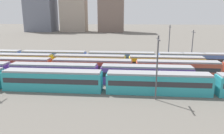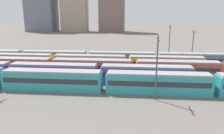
{
  "view_description": "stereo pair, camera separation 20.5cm",
  "coord_description": "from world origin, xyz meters",
  "px_view_note": "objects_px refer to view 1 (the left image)",
  "views": [
    {
      "loc": [
        29.93,
        -35.67,
        13.27
      ],
      "look_at": [
        25.8,
        10.4,
        2.04
      ],
      "focal_mm": 33.85,
      "sensor_mm": 36.0,
      "label": 1
    },
    {
      "loc": [
        30.14,
        -35.65,
        13.27
      ],
      "look_at": [
        25.8,
        10.4,
        2.04
      ],
      "focal_mm": 33.85,
      "sensor_mm": 36.0,
      "label": 2
    }
  ],
  "objects_px": {
    "train_track_1": "(54,72)",
    "catenary_pole_0": "(157,65)",
    "train_track_2": "(134,68)",
    "train_track_3": "(90,62)",
    "train_track_0": "(104,81)",
    "train_track_4": "(87,58)",
    "catenary_pole_3": "(169,43)",
    "catenary_pole_1": "(192,46)"
  },
  "relations": [
    {
      "from": "train_track_1",
      "to": "catenary_pole_0",
      "type": "distance_m",
      "value": 21.83
    },
    {
      "from": "train_track_2",
      "to": "train_track_3",
      "type": "bearing_deg",
      "value": 154.92
    },
    {
      "from": "train_track_0",
      "to": "train_track_3",
      "type": "height_order",
      "value": "same"
    },
    {
      "from": "train_track_4",
      "to": "catenary_pole_3",
      "type": "bearing_deg",
      "value": 7.98
    },
    {
      "from": "train_track_0",
      "to": "train_track_3",
      "type": "distance_m",
      "value": 16.61
    },
    {
      "from": "catenary_pole_3",
      "to": "train_track_4",
      "type": "bearing_deg",
      "value": -172.02
    },
    {
      "from": "train_track_3",
      "to": "train_track_2",
      "type": "bearing_deg",
      "value": -25.08
    },
    {
      "from": "train_track_0",
      "to": "train_track_4",
      "type": "relative_size",
      "value": 1.0
    },
    {
      "from": "train_track_1",
      "to": "catenary_pole_1",
      "type": "height_order",
      "value": "catenary_pole_1"
    },
    {
      "from": "train_track_1",
      "to": "catenary_pole_3",
      "type": "xyz_separation_m",
      "value": [
        26.26,
        18.76,
        4.11
      ]
    },
    {
      "from": "catenary_pole_0",
      "to": "catenary_pole_1",
      "type": "relative_size",
      "value": 1.08
    },
    {
      "from": "train_track_2",
      "to": "catenary_pole_1",
      "type": "distance_m",
      "value": 20.95
    },
    {
      "from": "train_track_4",
      "to": "catenary_pole_1",
      "type": "bearing_deg",
      "value": 5.44
    },
    {
      "from": "train_track_0",
      "to": "train_track_1",
      "type": "height_order",
      "value": "same"
    },
    {
      "from": "train_track_1",
      "to": "catenary_pole_1",
      "type": "distance_m",
      "value": 37.46
    },
    {
      "from": "train_track_3",
      "to": "train_track_4",
      "type": "xyz_separation_m",
      "value": [
        -1.68,
        5.2,
        0.0
      ]
    },
    {
      "from": "train_track_2",
      "to": "train_track_3",
      "type": "height_order",
      "value": "same"
    },
    {
      "from": "catenary_pole_0",
      "to": "catenary_pole_1",
      "type": "height_order",
      "value": "catenary_pole_0"
    },
    {
      "from": "train_track_2",
      "to": "train_track_4",
      "type": "bearing_deg",
      "value": 140.88
    },
    {
      "from": "train_track_1",
      "to": "train_track_2",
      "type": "xyz_separation_m",
      "value": [
        16.53,
        5.2,
        0.0
      ]
    },
    {
      "from": "catenary_pole_0",
      "to": "catenary_pole_3",
      "type": "height_order",
      "value": "catenary_pole_3"
    },
    {
      "from": "train_track_0",
      "to": "train_track_1",
      "type": "xyz_separation_m",
      "value": [
        -11.12,
        5.2,
        -0.0
      ]
    },
    {
      "from": "train_track_0",
      "to": "catenary_pole_3",
      "type": "xyz_separation_m",
      "value": [
        15.14,
        23.96,
        4.11
      ]
    },
    {
      "from": "train_track_2",
      "to": "train_track_4",
      "type": "distance_m",
      "value": 16.48
    },
    {
      "from": "train_track_2",
      "to": "catenary_pole_0",
      "type": "distance_m",
      "value": 14.28
    },
    {
      "from": "catenary_pole_0",
      "to": "train_track_3",
      "type": "bearing_deg",
      "value": 127.97
    },
    {
      "from": "train_track_2",
      "to": "catenary_pole_1",
      "type": "xyz_separation_m",
      "value": [
        15.95,
        13.14,
        3.43
      ]
    },
    {
      "from": "catenary_pole_1",
      "to": "train_track_4",
      "type": "bearing_deg",
      "value": -174.56
    },
    {
      "from": "train_track_4",
      "to": "train_track_0",
      "type": "bearing_deg",
      "value": -70.46
    },
    {
      "from": "train_track_2",
      "to": "train_track_4",
      "type": "relative_size",
      "value": 1.0
    },
    {
      "from": "train_track_1",
      "to": "catenary_pole_3",
      "type": "height_order",
      "value": "catenary_pole_3"
    },
    {
      "from": "train_track_2",
      "to": "catenary_pole_1",
      "type": "height_order",
      "value": "catenary_pole_1"
    },
    {
      "from": "train_track_3",
      "to": "catenary_pole_3",
      "type": "height_order",
      "value": "catenary_pole_3"
    },
    {
      "from": "train_track_1",
      "to": "train_track_2",
      "type": "bearing_deg",
      "value": 17.47
    },
    {
      "from": "train_track_0",
      "to": "train_track_4",
      "type": "xyz_separation_m",
      "value": [
        -7.38,
        20.8,
        0.0
      ]
    },
    {
      "from": "train_track_3",
      "to": "train_track_1",
      "type": "bearing_deg",
      "value": -117.51
    },
    {
      "from": "catenary_pole_0",
      "to": "catenary_pole_3",
      "type": "relative_size",
      "value": 0.95
    },
    {
      "from": "train_track_0",
      "to": "catenary_pole_0",
      "type": "relative_size",
      "value": 7.2
    },
    {
      "from": "train_track_3",
      "to": "catenary_pole_3",
      "type": "xyz_separation_m",
      "value": [
        20.85,
        8.36,
        4.11
      ]
    },
    {
      "from": "catenary_pole_0",
      "to": "train_track_1",
      "type": "bearing_deg",
      "value": 157.73
    },
    {
      "from": "train_track_0",
      "to": "catenary_pole_1",
      "type": "relative_size",
      "value": 7.79
    },
    {
      "from": "train_track_1",
      "to": "train_track_3",
      "type": "height_order",
      "value": "same"
    }
  ]
}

